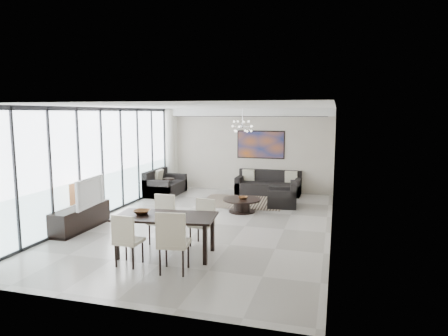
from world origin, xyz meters
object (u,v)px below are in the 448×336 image
(sofa_main, at_px, (268,186))
(television, at_px, (86,192))
(dining_table, at_px, (166,220))
(tv_console, at_px, (80,218))
(coffee_table, at_px, (242,204))

(sofa_main, bearing_deg, television, -122.94)
(dining_table, bearing_deg, television, 156.63)
(tv_console, relative_size, dining_table, 0.89)
(television, bearing_deg, sofa_main, -37.96)
(television, xyz_separation_m, dining_table, (2.53, -1.09, -0.19))
(sofa_main, xyz_separation_m, television, (-3.46, -5.34, 0.64))
(coffee_table, relative_size, television, 0.88)
(sofa_main, relative_size, television, 1.81)
(tv_console, bearing_deg, sofa_main, 56.05)
(television, bearing_deg, tv_console, 97.92)
(sofa_main, distance_m, dining_table, 6.52)
(tv_console, distance_m, television, 0.65)
(television, height_order, dining_table, television)
(tv_console, bearing_deg, television, 12.94)
(coffee_table, xyz_separation_m, television, (-3.16, -2.65, 0.69))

